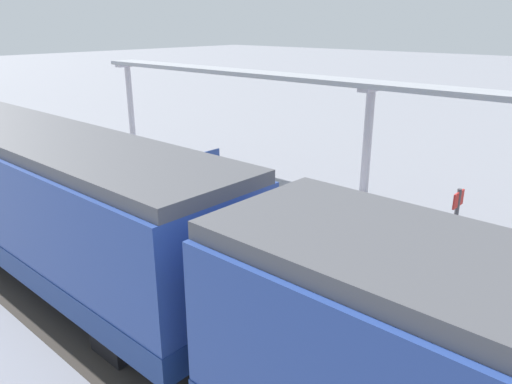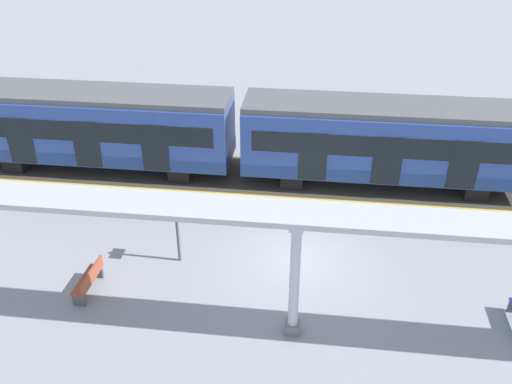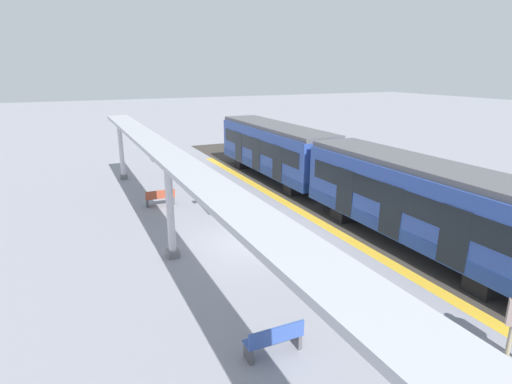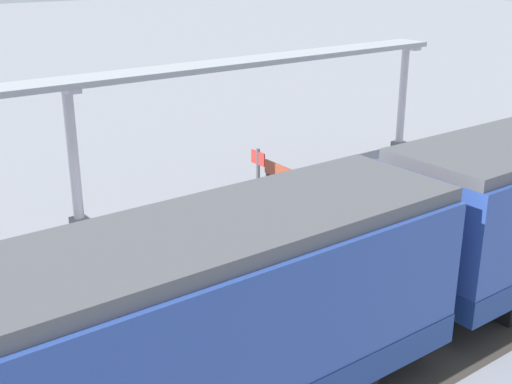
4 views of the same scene
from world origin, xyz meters
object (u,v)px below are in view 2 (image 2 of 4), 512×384
(train_far_carriage, at_px, (385,143))
(platform_info_sign, at_px, (177,227))
(canopy_pillar_second, at_px, (295,277))
(bench_near_end, at_px, (89,280))
(train_near_carriage, at_px, (98,128))

(train_far_carriage, relative_size, platform_info_sign, 5.17)
(canopy_pillar_second, height_order, bench_near_end, canopy_pillar_second)
(canopy_pillar_second, relative_size, platform_info_sign, 1.77)
(train_far_carriage, xyz_separation_m, bench_near_end, (7.98, -9.41, -1.38))
(canopy_pillar_second, xyz_separation_m, bench_near_end, (-0.95, -6.32, -1.53))
(canopy_pillar_second, xyz_separation_m, platform_info_sign, (-2.81, -3.95, -0.64))
(bench_near_end, bearing_deg, train_far_carriage, 130.30)
(train_near_carriage, relative_size, platform_info_sign, 5.17)
(train_near_carriage, relative_size, canopy_pillar_second, 2.93)
(train_far_carriage, relative_size, canopy_pillar_second, 2.93)
(canopy_pillar_second, bearing_deg, platform_info_sign, -125.38)
(train_far_carriage, height_order, platform_info_sign, train_far_carriage)
(bench_near_end, bearing_deg, train_near_carriage, -162.30)
(canopy_pillar_second, bearing_deg, train_far_carriage, 160.91)
(bench_near_end, distance_m, platform_info_sign, 3.14)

